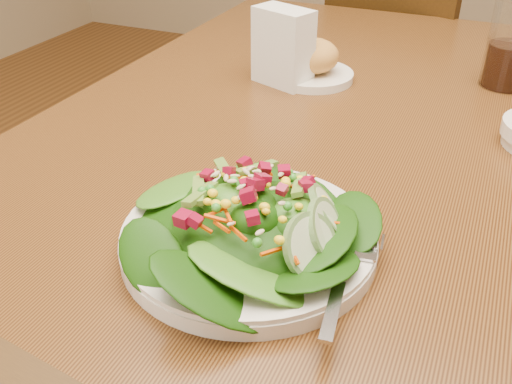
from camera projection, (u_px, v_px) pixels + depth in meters
dining_table at (329, 181)px, 0.94m from camera, size 0.90×1.40×0.75m
chair_far at (397, 93)px, 1.73m from camera, size 0.52×0.52×0.88m
salad_plate at (257, 227)px, 0.60m from camera, size 0.28×0.28×0.08m
bread_plate at (313, 63)px, 1.03m from camera, size 0.15×0.15×0.08m
drinking_glass at (512, 50)px, 0.99m from camera, size 0.09×0.09×0.15m
napkin_holder at (283, 45)px, 1.00m from camera, size 0.12×0.09×0.13m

